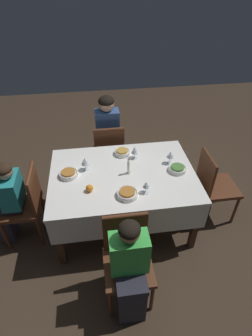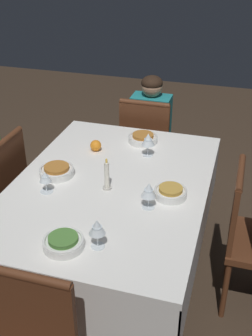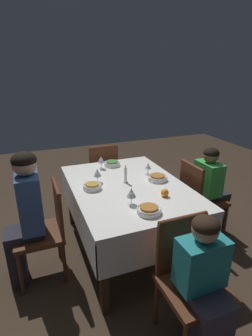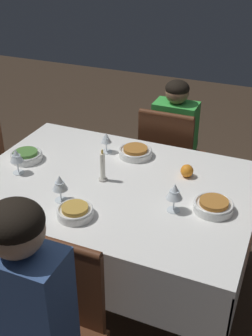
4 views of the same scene
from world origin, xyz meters
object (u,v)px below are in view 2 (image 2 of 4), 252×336
wine_glass_south (45,178)px  chair_west (147,142)px  person_child_teal (152,127)px  wine_glass_east (97,228)px  dining_table (111,196)px  bowl_west (143,138)px  orange_fruit (96,146)px  bowl_east (63,242)px  bowl_south (57,171)px  wine_glass_north (149,191)px  candle_centerpiece (108,177)px  bowl_north (171,192)px  wine_glass_west (148,140)px

wine_glass_south → chair_west: bearing=167.5°
person_child_teal → wine_glass_east: person_child_teal is taller
dining_table → wine_glass_south: 0.39m
bowl_west → orange_fruit: bearing=-51.3°
chair_west → wine_glass_east: chair_west is taller
dining_table → bowl_east: bowl_east is taller
bowl_east → dining_table: bearing=176.9°
person_child_teal → bowl_south: (1.18, -0.29, 0.21)m
bowl_south → wine_glass_east: (0.52, 0.43, 0.08)m
bowl_south → wine_glass_north: bearing=74.3°
bowl_west → wine_glass_north: bearing=16.5°
person_child_teal → candle_centerpiece: bearing=91.9°
person_child_teal → chair_west: bearing=90.0°
bowl_north → orange_fruit: size_ratio=2.46×
wine_glass_north → orange_fruit: wine_glass_north is taller
wine_glass_north → wine_glass_east: bearing=-21.9°
bowl_west → bowl_east: (1.11, -0.07, 0.00)m
dining_table → bowl_east: 0.58m
chair_west → wine_glass_west: same height
bowl_west → person_child_teal: bearing=-172.8°
bowl_west → wine_glass_south: 0.81m
dining_table → bowl_south: size_ratio=7.51×
chair_west → wine_glass_north: 1.26m
wine_glass_south → bowl_north: bearing=102.4°
chair_west → wine_glass_north: bearing=103.9°
candle_centerpiece → dining_table: bearing=-175.4°
person_child_teal → wine_glass_west: 0.87m
person_child_teal → bowl_east: (1.75, 0.01, 0.21)m
chair_west → orange_fruit: chair_west is taller
bowl_east → wine_glass_south: bearing=-145.1°
bowl_north → wine_glass_east: wine_glass_east is taller
bowl_north → wine_glass_west: wine_glass_west is taller
person_child_teal → wine_glass_east: bearing=95.0°
bowl_west → wine_glass_south: (0.73, -0.34, 0.06)m
dining_table → wine_glass_south: wine_glass_south is taller
bowl_west → bowl_south: same height
bowl_east → candle_centerpiece: (-0.51, 0.04, 0.05)m
chair_west → wine_glass_west: size_ratio=5.81×
bowl_north → wine_glass_north: bearing=-34.3°
bowl_east → bowl_south: bearing=-152.7°
person_child_teal → bowl_west: person_child_teal is taller
person_child_teal → wine_glass_west: (0.81, 0.16, 0.28)m
wine_glass_west → person_child_teal: bearing=-169.1°
dining_table → orange_fruit: size_ratio=21.20×
dining_table → bowl_north: 0.36m
bowl_north → bowl_west: bearing=-152.9°
bowl_east → wine_glass_east: bearing=107.3°
person_child_teal → wine_glass_west: size_ratio=6.60×
person_child_teal → bowl_south: 1.23m
chair_west → bowl_north: size_ratio=5.04×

